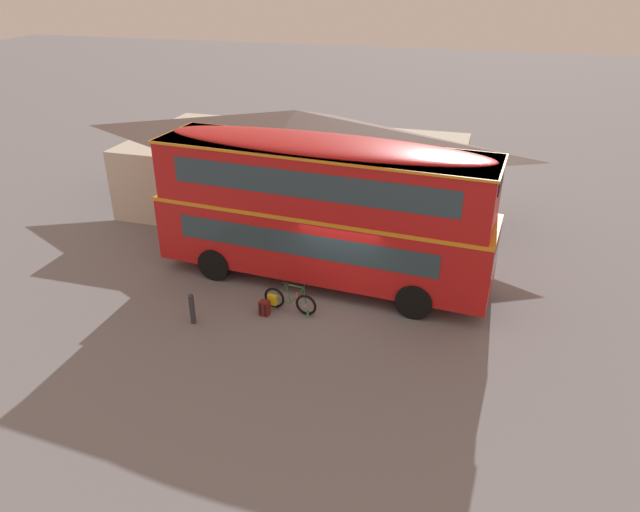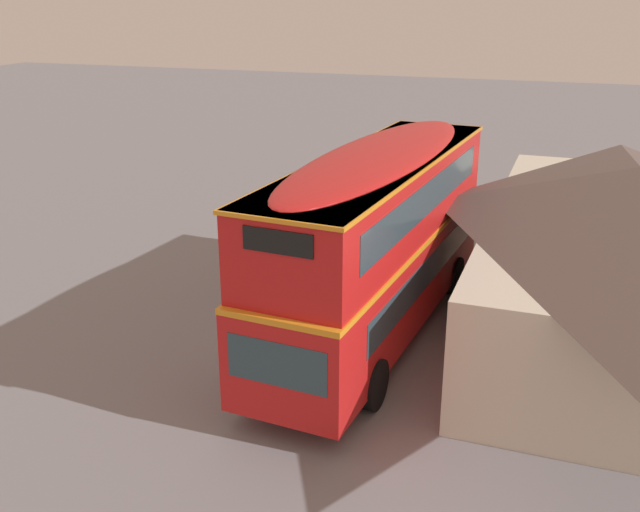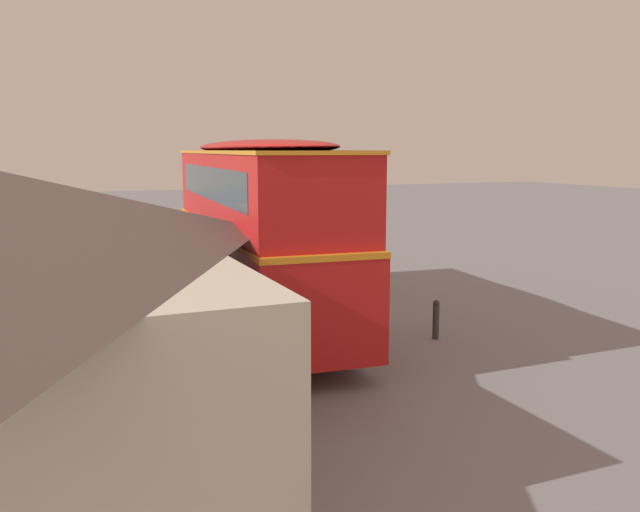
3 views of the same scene
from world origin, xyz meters
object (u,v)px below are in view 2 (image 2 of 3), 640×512
Objects in this scene: water_bottle_green_metal at (285,319)px; kerb_bollard at (289,261)px; touring_bicycle at (303,301)px; backpack_on_ground at (297,295)px; double_decker_bus at (378,235)px.

water_bottle_green_metal is 0.27× the size of kerb_bollard.
kerb_bollard is at bearing -150.85° from touring_bicycle.
double_decker_bus is at bearing 67.06° from backpack_on_ground.
kerb_bollard is (-3.16, -1.14, 0.38)m from water_bottle_green_metal.
kerb_bollard reaches higher than water_bottle_green_metal.
water_bottle_green_metal is at bearing -18.72° from touring_bicycle.
double_decker_bus reaches higher than water_bottle_green_metal.
touring_bicycle is 3.39× the size of backpack_on_ground.
touring_bicycle is 1.79× the size of kerb_bollard.
touring_bicycle is at bearing 33.53° from backpack_on_ground.
double_decker_bus is 3.48m from water_bottle_green_metal.
water_bottle_green_metal is (1.30, 0.16, -0.14)m from backpack_on_ground.
kerb_bollard is at bearing -160.20° from water_bottle_green_metal.
touring_bicycle reaches higher than backpack_on_ground.
double_decker_bus is at bearing 50.15° from kerb_bollard.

